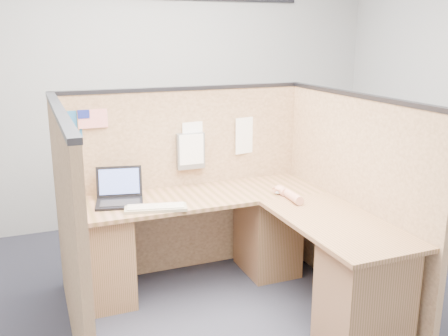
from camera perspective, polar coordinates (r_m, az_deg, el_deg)
name	(u,v)px	position (r m, az deg, el deg)	size (l,w,h in m)	color
floor	(232,325)	(3.57, 0.90, -17.53)	(5.00, 5.00, 0.00)	#222330
wall_back	(148,88)	(5.19, -8.72, 9.02)	(5.00, 5.00, 0.00)	#A1A3A6
cubicle_partitions	(210,200)	(3.60, -1.66, -3.70)	(2.06, 1.83, 1.53)	brown
l_desk	(240,252)	(3.68, 1.88, -9.56)	(1.95, 1.75, 0.73)	brown
laptop	(118,194)	(3.75, -12.06, -2.95)	(0.38, 0.38, 0.24)	black
keyboard	(156,208)	(3.55, -7.79, -4.54)	(0.46, 0.24, 0.03)	gray
mouse	(280,191)	(3.88, 6.39, -2.68)	(0.10, 0.06, 0.04)	silver
hand_forearm	(289,194)	(3.78, 7.42, -2.99)	(0.10, 0.35, 0.07)	tan
blue_poster	(70,126)	(3.82, -17.16, 4.63)	(0.16, 0.00, 0.22)	#205C95
american_flag	(89,121)	(3.81, -15.13, 5.23)	(0.22, 0.01, 0.38)	olive
file_holder	(191,151)	(4.01, -3.83, 1.97)	(0.23, 0.05, 0.29)	slate
paper_left	(195,139)	(4.03, -3.36, 3.38)	(0.21, 0.00, 0.27)	white
paper_right	(248,135)	(4.20, 2.73, 3.76)	(0.24, 0.00, 0.31)	white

